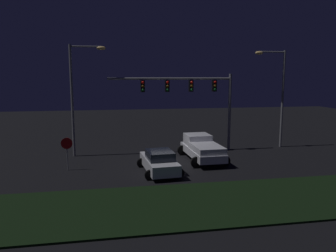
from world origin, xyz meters
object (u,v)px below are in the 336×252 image
(traffic_signal_gantry, at_px, (191,92))
(street_lamp_right, at_px, (277,87))
(street_lamp_left, at_px, (79,87))
(stop_sign, at_px, (67,148))
(pickup_truck, at_px, (201,147))
(car_sedan, at_px, (159,162))

(traffic_signal_gantry, relative_size, street_lamp_right, 1.21)
(street_lamp_left, height_order, street_lamp_right, street_lamp_left)
(traffic_signal_gantry, height_order, stop_sign, traffic_signal_gantry)
(pickup_truck, relative_size, stop_sign, 2.45)
(car_sedan, relative_size, street_lamp_right, 0.53)
(traffic_signal_gantry, bearing_deg, stop_sign, -156.67)
(street_lamp_right, xyz_separation_m, stop_sign, (-17.40, -4.44, -3.79))
(car_sedan, bearing_deg, traffic_signal_gantry, -35.99)
(stop_sign, bearing_deg, traffic_signal_gantry, 23.33)
(street_lamp_left, bearing_deg, traffic_signal_gantry, 0.37)
(car_sedan, relative_size, stop_sign, 2.03)
(traffic_signal_gantry, bearing_deg, street_lamp_left, -179.63)
(traffic_signal_gantry, bearing_deg, car_sedan, -121.81)
(car_sedan, xyz_separation_m, traffic_signal_gantry, (3.60, 5.80, 4.29))
(pickup_truck, relative_size, traffic_signal_gantry, 0.53)
(pickup_truck, xyz_separation_m, car_sedan, (-3.65, -2.77, -0.26))
(street_lamp_left, xyz_separation_m, stop_sign, (-0.58, -4.08, -3.88))
(street_lamp_left, bearing_deg, street_lamp_right, 1.24)
(pickup_truck, xyz_separation_m, street_lamp_right, (7.76, 3.33, 4.35))
(pickup_truck, bearing_deg, traffic_signal_gantry, -0.72)
(car_sedan, distance_m, stop_sign, 6.27)
(car_sedan, distance_m, street_lamp_left, 9.18)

